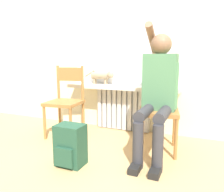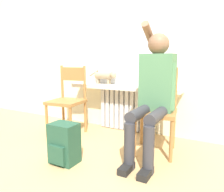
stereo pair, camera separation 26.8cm
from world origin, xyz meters
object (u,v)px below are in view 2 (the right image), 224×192
at_px(cat, 106,76).
at_px(backpack, 64,144).
at_px(chair_right, 156,109).
at_px(person, 154,89).
at_px(chair_left, 68,99).

bearing_deg(cat, backpack, -80.10).
bearing_deg(cat, chair_right, -27.00).
height_order(cat, backpack, cat).
distance_m(chair_right, cat, 1.04).
bearing_deg(chair_right, cat, 143.26).
xyz_separation_m(person, cat, (-0.89, 0.57, 0.06)).
bearing_deg(chair_left, person, -11.49).
bearing_deg(person, cat, 147.41).
relative_size(cat, backpack, 1.16).
xyz_separation_m(chair_left, person, (1.22, -0.12, 0.23)).
distance_m(chair_left, person, 1.24).
xyz_separation_m(chair_right, backpack, (-0.69, -0.69, -0.28)).
bearing_deg(cat, chair_left, -125.49).
bearing_deg(backpack, chair_right, 45.28).
relative_size(chair_right, backpack, 2.32).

